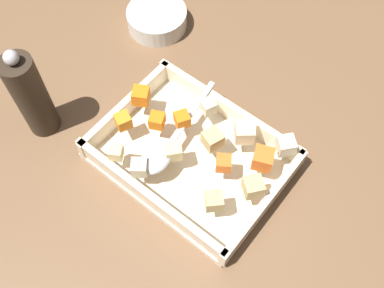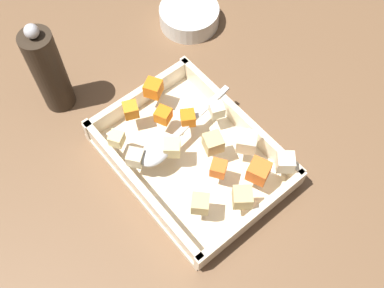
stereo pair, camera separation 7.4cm
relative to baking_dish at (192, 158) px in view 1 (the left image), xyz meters
The scene contains 20 objects.
ground_plane 0.02m from the baking_dish, 29.78° to the left, with size 4.00×4.00×0.00m, color brown.
baking_dish is the anchor object (origin of this frame).
carrot_chunk_corner_sw 0.14m from the baking_dish, ahead, with size 0.03×0.03×0.03m, color orange.
carrot_chunk_heap_top 0.08m from the baking_dish, behind, with size 0.02×0.02×0.02m, color orange.
carrot_chunk_rim_edge 0.13m from the baking_dish, 18.12° to the left, with size 0.02×0.02×0.02m, color orange.
carrot_chunk_mid_right 0.09m from the baking_dish, ahead, with size 0.02×0.02×0.02m, color orange.
carrot_chunk_corner_ne 0.07m from the baking_dish, 31.66° to the right, with size 0.02×0.02×0.02m, color orange.
carrot_chunk_near_left 0.13m from the baking_dish, 156.27° to the right, with size 0.03×0.03×0.03m, color orange.
potato_chunk_far_left 0.06m from the baking_dish, 64.68° to the left, with size 0.03×0.03×0.03m, color #E0CC89.
potato_chunk_under_handle 0.12m from the baking_dish, 147.06° to the left, with size 0.03×0.03×0.03m, color tan.
potato_chunk_near_spoon 0.06m from the baking_dish, 130.54° to the right, with size 0.03×0.03×0.03m, color tan.
potato_chunk_center 0.13m from the baking_dish, 46.01° to the left, with size 0.02×0.02×0.02m, color #E0CC89.
potato_chunk_corner_nw 0.16m from the baking_dish, 143.07° to the right, with size 0.03×0.03×0.03m, color beige.
potato_chunk_far_right 0.13m from the baking_dish, behind, with size 0.03×0.03×0.03m, color tan.
potato_chunk_front_center 0.09m from the baking_dish, 72.18° to the right, with size 0.02×0.02×0.02m, color beige.
potato_chunk_mid_left 0.11m from the baking_dish, 66.49° to the left, with size 0.02×0.02×0.02m, color beige.
potato_chunk_heap_side 0.10m from the baking_dish, 128.78° to the right, with size 0.03×0.03×0.03m, color beige.
serving_spoon 0.07m from the baking_dish, 55.45° to the left, with size 0.06×0.21×0.02m.
pepper_mill 0.29m from the baking_dish, 22.39° to the left, with size 0.06×0.06×0.20m.
small_prep_bowl 0.33m from the baking_dish, 38.72° to the right, with size 0.12×0.12×0.04m, color silver.
Camera 1 is at (-0.23, 0.29, 0.71)m, focal length 42.74 mm.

